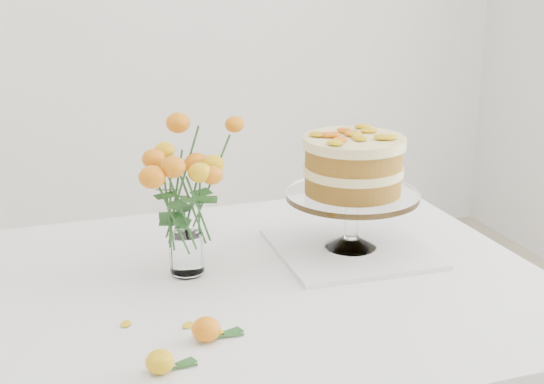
# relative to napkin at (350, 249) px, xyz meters

# --- Properties ---
(table) EXTENTS (1.43, 0.93, 0.76)m
(table) POSITION_rel_napkin_xyz_m (-0.39, -0.08, -0.09)
(table) COLOR tan
(table) RESTS_ON ground
(napkin) EXTENTS (0.32, 0.32, 0.01)m
(napkin) POSITION_rel_napkin_xyz_m (0.00, 0.00, 0.00)
(napkin) COLOR white
(napkin) RESTS_ON table
(cake_stand) EXTENTS (0.28, 0.28, 0.25)m
(cake_stand) POSITION_rel_napkin_xyz_m (-0.00, -0.00, 0.17)
(cake_stand) COLOR white
(cake_stand) RESTS_ON napkin
(rose_vase) EXTENTS (0.27, 0.27, 0.34)m
(rose_vase) POSITION_rel_napkin_xyz_m (-0.36, -0.01, 0.19)
(rose_vase) COLOR white
(rose_vase) RESTS_ON table
(loose_rose_near) EXTENTS (0.08, 0.04, 0.04)m
(loose_rose_near) POSITION_rel_napkin_xyz_m (-0.48, -0.35, 0.01)
(loose_rose_near) COLOR yellow
(loose_rose_near) RESTS_ON table
(loose_rose_far) EXTENTS (0.09, 0.05, 0.04)m
(loose_rose_far) POSITION_rel_napkin_xyz_m (-0.39, -0.28, 0.02)
(loose_rose_far) COLOR orange
(loose_rose_far) RESTS_ON table
(stray_petal_a) EXTENTS (0.03, 0.02, 0.00)m
(stray_petal_a) POSITION_rel_napkin_xyz_m (-0.51, -0.18, -0.00)
(stray_petal_a) COLOR gold
(stray_petal_a) RESTS_ON table
(stray_petal_b) EXTENTS (0.03, 0.02, 0.00)m
(stray_petal_b) POSITION_rel_napkin_xyz_m (-0.41, -0.22, -0.00)
(stray_petal_b) COLOR gold
(stray_petal_b) RESTS_ON table
(stray_petal_c) EXTENTS (0.03, 0.02, 0.00)m
(stray_petal_c) POSITION_rel_napkin_xyz_m (-0.37, -0.26, -0.00)
(stray_petal_c) COLOR gold
(stray_petal_c) RESTS_ON table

